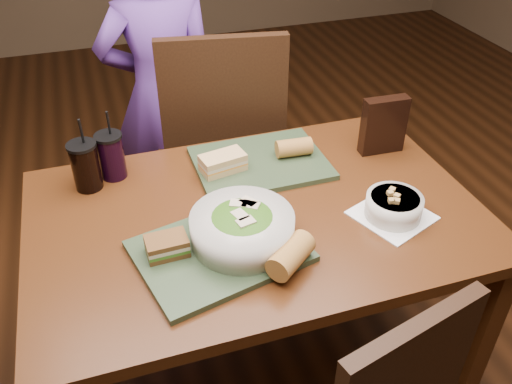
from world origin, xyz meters
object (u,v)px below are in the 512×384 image
at_px(dining_table, 256,235).
at_px(tray_far, 260,163).
at_px(diner, 163,95).
at_px(baguette_near, 291,256).
at_px(sandwich_near, 167,246).
at_px(sandwich_far, 223,163).
at_px(cup_berry, 111,156).
at_px(chair_far, 218,142).
at_px(cup_cola, 85,166).
at_px(chip_bag, 384,125).
at_px(soup_bowl, 394,206).
at_px(tray_near, 219,251).
at_px(salad_bowl, 242,226).
at_px(baguette_far, 294,147).

relative_size(dining_table, tray_far, 3.10).
relative_size(diner, baguette_near, 10.32).
distance_m(sandwich_near, sandwich_far, 0.41).
distance_m(baguette_near, cup_berry, 0.69).
bearing_deg(baguette_near, chair_far, 86.95).
xyz_separation_m(chair_far, cup_cola, (-0.51, -0.39, 0.23)).
distance_m(chair_far, sandwich_near, 0.88).
height_order(chair_far, chip_bag, chair_far).
bearing_deg(sandwich_near, soup_bowl, -2.01).
bearing_deg(cup_cola, baguette_near, -49.42).
height_order(tray_far, cup_cola, cup_cola).
bearing_deg(cup_berry, chair_far, 39.63).
height_order(tray_near, cup_berry, cup_berry).
xyz_separation_m(dining_table, chip_bag, (0.51, 0.19, 0.19)).
height_order(baguette_near, chip_bag, chip_bag).
relative_size(tray_near, cup_cola, 1.76).
bearing_deg(dining_table, sandwich_near, -157.06).
relative_size(sandwich_near, chip_bag, 0.56).
xyz_separation_m(sandwich_far, baguette_near, (0.05, -0.47, 0.01)).
height_order(dining_table, chip_bag, chip_bag).
bearing_deg(salad_bowl, chip_bag, 28.48).
bearing_deg(cup_berry, baguette_near, -56.60).
relative_size(tray_far, soup_bowl, 1.66).
relative_size(dining_table, chip_bag, 6.66).
relative_size(baguette_far, cup_cola, 0.49).
bearing_deg(diner, dining_table, 96.38).
distance_m(cup_cola, chip_bag, 0.96).
xyz_separation_m(dining_table, sandwich_far, (-0.04, 0.21, 0.14)).
xyz_separation_m(salad_bowl, cup_berry, (-0.29, 0.44, 0.01)).
height_order(dining_table, baguette_near, baguette_near).
bearing_deg(dining_table, sandwich_far, 100.73).
xyz_separation_m(tray_near, chip_bag, (0.65, 0.33, 0.09)).
xyz_separation_m(dining_table, baguette_near, (0.01, -0.26, 0.14)).
bearing_deg(cup_cola, tray_near, -53.98).
distance_m(soup_bowl, sandwich_far, 0.54).
height_order(tray_far, chip_bag, chip_bag).
relative_size(dining_table, sandwich_near, 11.89).
height_order(sandwich_near, chip_bag, chip_bag).
distance_m(salad_bowl, baguette_far, 0.46).
bearing_deg(cup_cola, chair_far, 37.72).
bearing_deg(soup_bowl, sandwich_near, 177.99).
distance_m(chair_far, chip_bag, 0.70).
xyz_separation_m(soup_bowl, sandwich_far, (-0.41, 0.35, 0.01)).
bearing_deg(dining_table, chair_far, 85.15).
distance_m(chair_far, tray_far, 0.47).
height_order(baguette_near, cup_cola, cup_cola).
height_order(sandwich_far, baguette_near, baguette_near).
bearing_deg(cup_cola, baguette_far, -4.16).
xyz_separation_m(tray_far, sandwich_near, (-0.37, -0.35, 0.03)).
relative_size(tray_far, baguette_far, 3.61).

